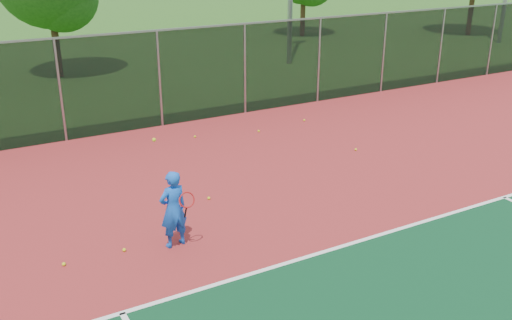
{
  "coord_description": "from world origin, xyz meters",
  "views": [
    {
      "loc": [
        -8.8,
        -4.67,
        5.61
      ],
      "look_at": [
        -3.45,
        5.0,
        1.3
      ],
      "focal_mm": 40.0,
      "sensor_mm": 36.0,
      "label": 1
    }
  ],
  "objects": [
    {
      "name": "practice_ball_3",
      "position": [
        -0.63,
        9.91,
        0.06
      ],
      "size": [
        0.07,
        0.07,
        0.07
      ],
      "primitive_type": "sphere",
      "color": "#CED518",
      "rests_on": "court_apron"
    },
    {
      "name": "tennis_player",
      "position": [
        -5.45,
        4.63,
        0.8
      ],
      "size": [
        0.62,
        0.64,
        2.23
      ],
      "color": "blue",
      "rests_on": "court_apron"
    },
    {
      "name": "court_apron",
      "position": [
        0.0,
        2.0,
        0.01
      ],
      "size": [
        30.0,
        20.0,
        0.02
      ],
      "primitive_type": "cube",
      "color": "maroon",
      "rests_on": "ground"
    },
    {
      "name": "fence_back",
      "position": [
        0.0,
        12.0,
        1.56
      ],
      "size": [
        30.0,
        0.06,
        3.03
      ],
      "color": "black",
      "rests_on": "court_apron"
    },
    {
      "name": "practice_ball_2",
      "position": [
        -2.57,
        10.37,
        0.06
      ],
      "size": [
        0.07,
        0.07,
        0.07
      ],
      "primitive_type": "sphere",
      "color": "#CED518",
      "rests_on": "court_apron"
    },
    {
      "name": "practice_ball_6",
      "position": [
        -4.01,
        6.21,
        0.06
      ],
      "size": [
        0.07,
        0.07,
        0.07
      ],
      "primitive_type": "sphere",
      "color": "#CED518",
      "rests_on": "court_apron"
    },
    {
      "name": "practice_ball_1",
      "position": [
        1.22,
        10.17,
        0.06
      ],
      "size": [
        0.07,
        0.07,
        0.07
      ],
      "primitive_type": "sphere",
      "color": "#CED518",
      "rests_on": "court_apron"
    },
    {
      "name": "practice_ball_0",
      "position": [
        -6.4,
        4.87,
        0.06
      ],
      "size": [
        0.07,
        0.07,
        0.07
      ],
      "primitive_type": "sphere",
      "color": "#CED518",
      "rests_on": "court_apron"
    },
    {
      "name": "practice_ball_4",
      "position": [
        0.96,
        7.14,
        0.06
      ],
      "size": [
        0.07,
        0.07,
        0.07
      ],
      "primitive_type": "sphere",
      "color": "#CED518",
      "rests_on": "court_apron"
    },
    {
      "name": "practice_ball_5",
      "position": [
        -7.52,
        4.91,
        0.06
      ],
      "size": [
        0.07,
        0.07,
        0.07
      ],
      "primitive_type": "sphere",
      "color": "#CED518",
      "rests_on": "court_apron"
    }
  ]
}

